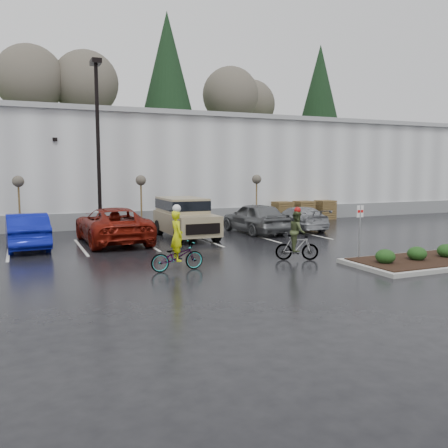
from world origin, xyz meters
name	(u,v)px	position (x,y,z in m)	size (l,w,h in m)	color
ground	(274,272)	(0.00, 0.00, 0.00)	(120.00, 120.00, 0.00)	black
warehouse	(132,168)	(0.00, 21.99, 3.65)	(60.50, 15.50, 7.20)	#B5B6BA
wooded_ridge	(91,174)	(0.00, 45.00, 3.00)	(80.00, 25.00, 6.00)	#25431C
lamppost	(98,128)	(-4.00, 12.00, 5.69)	(0.50, 1.00, 9.22)	black
sapling_west	(18,185)	(-8.00, 13.00, 2.73)	(0.60, 0.60, 3.20)	#513C20
sapling_mid	(141,183)	(-1.50, 13.00, 2.73)	(0.60, 0.60, 3.20)	#513C20
sapling_east	(257,182)	(6.00, 13.00, 2.73)	(0.60, 0.60, 3.20)	#513C20
pallet_stack_a	(282,211)	(8.50, 14.00, 0.68)	(1.20, 1.20, 1.35)	#513C20
pallet_stack_b	(303,211)	(10.20, 14.00, 0.68)	(1.20, 1.20, 1.35)	#513C20
pallet_stack_c	(325,210)	(12.00, 14.00, 0.68)	(1.20, 1.20, 1.35)	#513C20
curb_island	(446,260)	(7.00, -1.00, 0.07)	(8.00, 3.00, 0.15)	gray
mulch_bed	(446,257)	(7.00, -1.00, 0.17)	(7.60, 2.60, 0.04)	black
shrub_a	(385,257)	(4.00, -1.00, 0.41)	(0.70, 0.70, 0.52)	#193412
shrub_b	(417,254)	(5.50, -1.00, 0.41)	(0.70, 0.70, 0.52)	#193412
shrub_c	(447,251)	(7.00, -1.00, 0.41)	(0.70, 0.70, 0.52)	#193412
fire_lane_sign	(360,226)	(3.80, 0.20, 1.41)	(0.30, 0.05, 2.20)	gray
car_blue	(27,231)	(-7.73, 8.69, 0.80)	(1.69, 4.84, 1.60)	#0E189C
car_red	(113,225)	(-3.90, 8.89, 0.86)	(2.84, 6.16, 1.71)	maroon
suv_tan	(186,218)	(-0.14, 9.01, 1.03)	(2.20, 5.10, 2.06)	gray
car_grey	(255,218)	(4.04, 9.38, 0.85)	(2.00, 4.97, 1.69)	slate
car_far_silver	(298,218)	(6.93, 9.50, 0.68)	(1.91, 4.70, 1.36)	#9B9EA2
cyclist_hivis	(177,250)	(-3.00, 1.50, 0.72)	(1.95, 0.78, 2.32)	#3F3F44
cyclist_olive	(297,241)	(1.86, 1.50, 0.77)	(1.65, 1.10, 2.09)	#3F3F44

